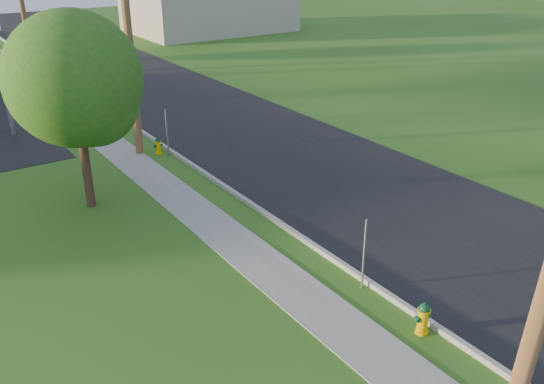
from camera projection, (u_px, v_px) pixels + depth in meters
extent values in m
cube|color=black|center=(341.00, 180.00, 21.56)|extent=(8.00, 120.00, 0.02)
cube|color=#99978D|center=(251.00, 204.00, 19.48)|extent=(0.15, 120.00, 0.15)
cube|color=gray|center=(205.00, 219.00, 18.61)|extent=(1.50, 120.00, 0.03)
cylinder|color=brown|center=(128.00, 34.00, 22.22)|extent=(0.32, 0.32, 9.80)
cube|color=gray|center=(364.00, 255.00, 14.60)|extent=(0.05, 0.04, 2.00)
cube|color=gray|center=(167.00, 133.00, 23.50)|extent=(0.05, 0.04, 2.00)
cube|color=gray|center=(76.00, 77.00, 32.70)|extent=(0.05, 0.04, 2.00)
cylinder|color=gray|center=(3.00, 81.00, 25.35)|extent=(0.24, 0.24, 5.00)
cube|color=#9F978A|center=(209.00, 9.00, 54.07)|extent=(14.00, 10.00, 4.00)
cylinder|color=#39271A|center=(85.00, 160.00, 18.89)|extent=(0.30, 0.30, 3.34)
sphere|color=#235617|center=(74.00, 79.00, 17.79)|extent=(4.27, 4.27, 4.27)
sphere|color=#235617|center=(92.00, 100.00, 18.04)|extent=(2.94, 2.94, 2.94)
cylinder|color=#DCAA00|center=(421.00, 331.00, 13.32)|extent=(0.31, 0.31, 0.07)
cylinder|color=#DCAA00|center=(423.00, 321.00, 13.20)|extent=(0.24, 0.24, 0.66)
cylinder|color=#DCAA00|center=(424.00, 310.00, 13.08)|extent=(0.31, 0.31, 0.04)
sphere|color=#0F3E22|center=(424.00, 309.00, 13.06)|extent=(0.25, 0.25, 0.25)
cylinder|color=#0F3E22|center=(425.00, 304.00, 13.01)|extent=(0.06, 0.06, 0.07)
cylinder|color=#0F3E22|center=(427.00, 321.00, 13.03)|extent=(0.15, 0.16, 0.12)
cylinder|color=#0F3E22|center=(417.00, 319.00, 13.11)|extent=(0.13, 0.12, 0.10)
cylinder|color=#0F3E22|center=(429.00, 316.00, 13.21)|extent=(0.13, 0.12, 0.10)
cylinder|color=#F3B800|center=(159.00, 153.00, 24.16)|extent=(0.27, 0.27, 0.06)
cylinder|color=#F3B800|center=(158.00, 147.00, 24.05)|extent=(0.21, 0.21, 0.58)
cylinder|color=#F3B800|center=(158.00, 141.00, 23.95)|extent=(0.27, 0.27, 0.04)
sphere|color=#09341D|center=(158.00, 141.00, 23.94)|extent=(0.22, 0.22, 0.22)
cylinder|color=#09341D|center=(158.00, 138.00, 23.89)|extent=(0.05, 0.05, 0.06)
cylinder|color=#09341D|center=(160.00, 146.00, 23.92)|extent=(0.11, 0.12, 0.11)
cylinder|color=#09341D|center=(155.00, 146.00, 23.95)|extent=(0.10, 0.09, 0.09)
cylinder|color=#09341D|center=(161.00, 145.00, 24.09)|extent=(0.10, 0.09, 0.09)
cylinder|color=yellow|center=(90.00, 107.00, 30.57)|extent=(0.29, 0.29, 0.06)
cylinder|color=yellow|center=(90.00, 102.00, 30.46)|extent=(0.23, 0.23, 0.61)
cylinder|color=yellow|center=(89.00, 97.00, 30.35)|extent=(0.29, 0.29, 0.04)
sphere|color=#0C3920|center=(89.00, 96.00, 30.33)|extent=(0.24, 0.24, 0.24)
cylinder|color=#0C3920|center=(89.00, 94.00, 30.28)|extent=(0.05, 0.05, 0.06)
cylinder|color=#0C3920|center=(91.00, 101.00, 30.34)|extent=(0.14, 0.15, 0.11)
cylinder|color=#0C3920|center=(87.00, 101.00, 30.32)|extent=(0.12, 0.12, 0.09)
cylinder|color=#0C3920|center=(92.00, 100.00, 30.52)|extent=(0.12, 0.12, 0.09)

